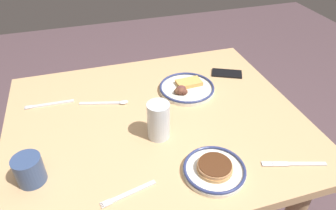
{
  "coord_description": "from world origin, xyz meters",
  "views": [
    {
      "loc": [
        0.23,
        0.93,
        1.54
      ],
      "look_at": [
        -0.06,
        -0.04,
        0.79
      ],
      "focal_mm": 32.89,
      "sensor_mm": 36.0,
      "label": 1
    }
  ],
  "objects_px": {
    "coffee_mug": "(29,169)",
    "plate_center_pancakes": "(214,169)",
    "tea_spoon": "(111,103)",
    "drinking_glass": "(159,122)",
    "fork_near": "(129,193)",
    "butter_knife": "(294,164)",
    "cell_phone": "(227,73)",
    "fork_far": "(49,104)",
    "plate_near_main": "(186,88)"
  },
  "relations": [
    {
      "from": "plate_near_main",
      "to": "tea_spoon",
      "type": "distance_m",
      "value": 0.34
    },
    {
      "from": "plate_near_main",
      "to": "coffee_mug",
      "type": "distance_m",
      "value": 0.72
    },
    {
      "from": "plate_near_main",
      "to": "drinking_glass",
      "type": "bearing_deg",
      "value": 51.82
    },
    {
      "from": "coffee_mug",
      "to": "drinking_glass",
      "type": "height_order",
      "value": "drinking_glass"
    },
    {
      "from": "plate_center_pancakes",
      "to": "tea_spoon",
      "type": "xyz_separation_m",
      "value": [
        0.27,
        -0.48,
        -0.01
      ]
    },
    {
      "from": "butter_knife",
      "to": "plate_center_pancakes",
      "type": "bearing_deg",
      "value": -9.6
    },
    {
      "from": "fork_near",
      "to": "butter_knife",
      "type": "xyz_separation_m",
      "value": [
        -0.56,
        0.04,
        -0.0
      ]
    },
    {
      "from": "cell_phone",
      "to": "butter_knife",
      "type": "relative_size",
      "value": 0.68
    },
    {
      "from": "fork_near",
      "to": "fork_far",
      "type": "xyz_separation_m",
      "value": [
        0.23,
        -0.55,
        -0.0
      ]
    },
    {
      "from": "plate_near_main",
      "to": "fork_far",
      "type": "bearing_deg",
      "value": -6.5
    },
    {
      "from": "coffee_mug",
      "to": "cell_phone",
      "type": "height_order",
      "value": "coffee_mug"
    },
    {
      "from": "fork_near",
      "to": "butter_knife",
      "type": "relative_size",
      "value": 0.84
    },
    {
      "from": "plate_near_main",
      "to": "drinking_glass",
      "type": "height_order",
      "value": "drinking_glass"
    },
    {
      "from": "plate_near_main",
      "to": "fork_near",
      "type": "distance_m",
      "value": 0.6
    },
    {
      "from": "tea_spoon",
      "to": "plate_center_pancakes",
      "type": "bearing_deg",
      "value": 119.16
    },
    {
      "from": "fork_far",
      "to": "coffee_mug",
      "type": "bearing_deg",
      "value": 83.51
    },
    {
      "from": "drinking_glass",
      "to": "cell_phone",
      "type": "relative_size",
      "value": 1.01
    },
    {
      "from": "cell_phone",
      "to": "fork_near",
      "type": "height_order",
      "value": "cell_phone"
    },
    {
      "from": "coffee_mug",
      "to": "fork_near",
      "type": "bearing_deg",
      "value": 152.68
    },
    {
      "from": "cell_phone",
      "to": "fork_far",
      "type": "height_order",
      "value": "cell_phone"
    },
    {
      "from": "plate_center_pancakes",
      "to": "drinking_glass",
      "type": "relative_size",
      "value": 1.42
    },
    {
      "from": "plate_near_main",
      "to": "plate_center_pancakes",
      "type": "distance_m",
      "value": 0.48
    },
    {
      "from": "plate_center_pancakes",
      "to": "coffee_mug",
      "type": "relative_size",
      "value": 1.7
    },
    {
      "from": "coffee_mug",
      "to": "plate_near_main",
      "type": "bearing_deg",
      "value": -152.26
    },
    {
      "from": "tea_spoon",
      "to": "drinking_glass",
      "type": "bearing_deg",
      "value": 119.24
    },
    {
      "from": "drinking_glass",
      "to": "coffee_mug",
      "type": "bearing_deg",
      "value": 10.67
    },
    {
      "from": "fork_far",
      "to": "plate_near_main",
      "type": "bearing_deg",
      "value": 173.5
    },
    {
      "from": "cell_phone",
      "to": "fork_near",
      "type": "xyz_separation_m",
      "value": [
        0.6,
        0.56,
        -0.0
      ]
    },
    {
      "from": "plate_near_main",
      "to": "butter_knife",
      "type": "bearing_deg",
      "value": 110.63
    },
    {
      "from": "plate_near_main",
      "to": "plate_center_pancakes",
      "type": "height_order",
      "value": "plate_near_main"
    },
    {
      "from": "drinking_glass",
      "to": "fork_far",
      "type": "distance_m",
      "value": 0.51
    },
    {
      "from": "plate_center_pancakes",
      "to": "fork_near",
      "type": "relative_size",
      "value": 1.16
    },
    {
      "from": "coffee_mug",
      "to": "tea_spoon",
      "type": "height_order",
      "value": "coffee_mug"
    },
    {
      "from": "drinking_glass",
      "to": "tea_spoon",
      "type": "distance_m",
      "value": 0.3
    },
    {
      "from": "drinking_glass",
      "to": "tea_spoon",
      "type": "height_order",
      "value": "drinking_glass"
    },
    {
      "from": "plate_center_pancakes",
      "to": "drinking_glass",
      "type": "xyz_separation_m",
      "value": [
        0.12,
        -0.22,
        0.05
      ]
    },
    {
      "from": "plate_center_pancakes",
      "to": "drinking_glass",
      "type": "bearing_deg",
      "value": -60.93
    },
    {
      "from": "cell_phone",
      "to": "fork_far",
      "type": "xyz_separation_m",
      "value": [
        0.83,
        0.01,
        -0.0
      ]
    },
    {
      "from": "coffee_mug",
      "to": "plate_center_pancakes",
      "type": "bearing_deg",
      "value": 165.91
    },
    {
      "from": "drinking_glass",
      "to": "fork_near",
      "type": "xyz_separation_m",
      "value": [
        0.16,
        0.23,
        -0.06
      ]
    },
    {
      "from": "butter_knife",
      "to": "tea_spoon",
      "type": "height_order",
      "value": "tea_spoon"
    },
    {
      "from": "fork_near",
      "to": "tea_spoon",
      "type": "xyz_separation_m",
      "value": [
        -0.02,
        -0.48,
        0.0
      ]
    },
    {
      "from": "plate_near_main",
      "to": "butter_knife",
      "type": "relative_size",
      "value": 1.17
    },
    {
      "from": "drinking_glass",
      "to": "fork_far",
      "type": "bearing_deg",
      "value": -39.15
    },
    {
      "from": "drinking_glass",
      "to": "tea_spoon",
      "type": "xyz_separation_m",
      "value": [
        0.14,
        -0.25,
        -0.06
      ]
    },
    {
      "from": "drinking_glass",
      "to": "plate_center_pancakes",
      "type": "bearing_deg",
      "value": 119.07
    },
    {
      "from": "cell_phone",
      "to": "fork_far",
      "type": "relative_size",
      "value": 0.71
    },
    {
      "from": "fork_far",
      "to": "tea_spoon",
      "type": "distance_m",
      "value": 0.26
    },
    {
      "from": "cell_phone",
      "to": "fork_far",
      "type": "distance_m",
      "value": 0.83
    },
    {
      "from": "plate_near_main",
      "to": "plate_center_pancakes",
      "type": "xyz_separation_m",
      "value": [
        0.07,
        0.48,
        0.0
      ]
    }
  ]
}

